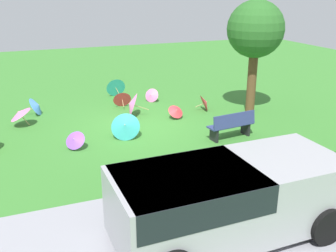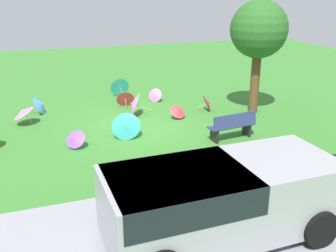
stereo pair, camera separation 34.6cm
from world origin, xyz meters
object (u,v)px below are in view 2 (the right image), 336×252
(park_bench, at_px, (232,126))
(parasol_red_3, at_px, (178,111))
(parasol_red_0, at_px, (208,103))
(parasol_pink_2, at_px, (22,112))
(parasol_teal_0, at_px, (126,125))
(parasol_teal_2, at_px, (119,87))
(parasol_purple_0, at_px, (75,139))
(parasol_pink_0, at_px, (155,95))
(parasol_pink_1, at_px, (134,104))
(parasol_red_1, at_px, (125,98))
(van_dark, at_px, (215,197))
(parasol_blue_1, at_px, (41,105))
(shade_tree, at_px, (259,31))

(park_bench, relative_size, parasol_red_3, 2.38)
(parasol_red_0, distance_m, parasol_pink_2, 7.05)
(parasol_teal_0, relative_size, parasol_teal_2, 1.35)
(parasol_purple_0, bearing_deg, parasol_teal_0, -168.38)
(park_bench, distance_m, parasol_teal_2, 6.90)
(parasol_purple_0, bearing_deg, parasol_pink_0, -133.47)
(park_bench, relative_size, parasol_pink_2, 1.92)
(parasol_pink_1, relative_size, parasol_red_1, 1.32)
(van_dark, bearing_deg, parasol_red_3, -105.67)
(parasol_pink_1, relative_size, parasol_red_3, 1.51)
(park_bench, height_order, parasol_teal_0, park_bench)
(parasol_teal_2, relative_size, parasol_blue_1, 1.00)
(parasol_teal_2, xyz_separation_m, parasol_red_3, (-1.34, 3.97, -0.12))
(shade_tree, xyz_separation_m, parasol_blue_1, (7.98, -2.62, -2.81))
(van_dark, bearing_deg, parasol_red_0, -114.50)
(parasol_red_3, bearing_deg, van_dark, 74.33)
(parasol_purple_0, bearing_deg, parasol_blue_1, -78.42)
(parasol_pink_0, xyz_separation_m, parasol_pink_2, (5.40, 1.27, 0.20))
(parasol_teal_0, height_order, parasol_pink_1, parasol_pink_1)
(shade_tree, relative_size, parasol_teal_2, 5.00)
(parasol_red_1, distance_m, parasol_teal_2, 1.73)
(parasol_pink_0, xyz_separation_m, parasol_blue_1, (4.73, 0.10, 0.07))
(parasol_blue_1, bearing_deg, parasol_red_3, 153.53)
(parasol_red_0, bearing_deg, parasol_pink_1, -7.20)
(parasol_purple_0, height_order, parasol_pink_2, parasol_pink_2)
(van_dark, bearing_deg, parasol_teal_2, -93.42)
(shade_tree, relative_size, parasol_blue_1, 5.00)
(park_bench, relative_size, parasol_pink_1, 1.58)
(park_bench, relative_size, parasol_red_1, 2.08)
(parasol_purple_0, bearing_deg, park_bench, 169.19)
(park_bench, height_order, parasol_purple_0, park_bench)
(parasol_pink_2, bearing_deg, park_bench, 149.43)
(parasol_teal_2, bearing_deg, parasol_teal_0, 79.25)
(parasol_teal_0, relative_size, parasol_red_0, 1.58)
(van_dark, height_order, parasol_red_0, van_dark)
(van_dark, relative_size, parasol_teal_0, 3.96)
(parasol_blue_1, distance_m, parasol_red_3, 5.42)
(van_dark, relative_size, parasol_red_3, 6.69)
(parasol_pink_0, bearing_deg, parasol_red_1, 11.00)
(shade_tree, height_order, parasol_purple_0, shade_tree)
(park_bench, height_order, parasol_pink_2, park_bench)
(parasol_teal_0, xyz_separation_m, parasol_red_0, (-3.83, -1.80, -0.10))
(parasol_red_0, bearing_deg, parasol_teal_0, 25.12)
(shade_tree, height_order, parasol_red_1, shade_tree)
(parasol_pink_2, xyz_separation_m, parasol_red_3, (-5.52, 1.25, -0.19))
(parasol_teal_0, bearing_deg, van_dark, 93.19)
(shade_tree, distance_m, parasol_teal_0, 6.20)
(van_dark, distance_m, parasol_red_1, 9.42)
(parasol_red_0, xyz_separation_m, parasol_red_1, (3.00, -1.71, 0.03))
(park_bench, distance_m, shade_tree, 4.21)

